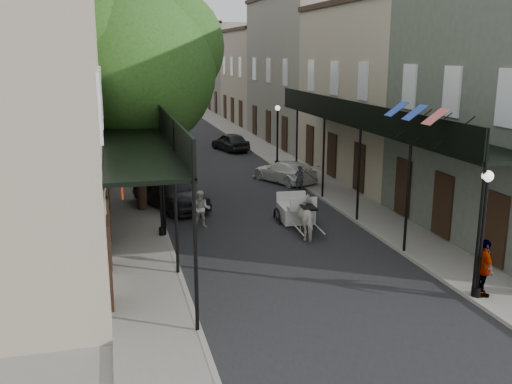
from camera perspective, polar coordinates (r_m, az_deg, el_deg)
ground at (r=17.69m, az=6.18°, el=-9.48°), size 140.00×140.00×0.00m
road at (r=36.32m, az=-5.00°, el=2.74°), size 8.00×90.00×0.01m
sidewalk_left at (r=35.84m, az=-12.91°, el=2.38°), size 2.20×90.00×0.12m
sidewalk_right at (r=37.44m, az=2.57°, el=3.20°), size 2.20×90.00×0.12m
building_row_left at (r=45.26m, az=-18.37°, el=10.99°), size 5.00×80.00×10.50m
building_row_right at (r=47.45m, az=3.26°, el=11.76°), size 5.00×80.00×10.50m
gallery_left at (r=22.35m, az=-11.72°, el=6.04°), size 2.20×18.05×4.88m
gallery_right at (r=24.75m, az=11.16°, el=6.80°), size 2.20×18.05×4.88m
tree_near at (r=25.39m, az=-11.04°, el=12.50°), size 7.31×6.80×9.63m
tree_far at (r=39.38m, az=-12.47°, el=11.88°), size 6.45×6.00×8.61m
lamppost_right_near at (r=17.24m, az=21.67°, el=-3.79°), size 0.32×0.32×3.71m
lamppost_left at (r=21.79m, az=-9.51°, el=0.58°), size 0.32×0.32×3.71m
lamppost_right_far at (r=34.97m, az=2.16°, el=5.75°), size 0.32×0.32×3.71m
horse at (r=22.08m, az=5.34°, el=-2.58°), size 0.92×1.84×1.51m
carriage at (r=24.21m, az=3.78°, el=-0.52°), size 1.65×2.30×2.53m
pedestrian_walking at (r=23.25m, az=-5.49°, el=-1.71°), size 0.88×0.76×1.53m
pedestrian_sidewalk_left at (r=30.50m, az=-11.70°, el=1.98°), size 0.97×0.58×1.47m
pedestrian_sidewalk_right at (r=17.67m, az=21.81°, el=-7.07°), size 0.59×1.06×1.71m
car_left_near at (r=26.22m, az=-8.54°, el=0.04°), size 3.60×4.97×1.57m
car_left_mid at (r=34.45m, az=-8.89°, el=3.23°), size 1.63×4.42×1.45m
car_left_far at (r=41.13m, az=-11.28°, el=4.82°), size 3.03×5.35×1.41m
car_right_near at (r=31.22m, az=2.85°, el=2.05°), size 3.22×4.44×1.20m
car_right_far at (r=41.35m, az=-2.59°, el=5.06°), size 2.45×4.12×1.31m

